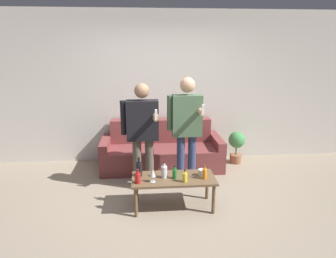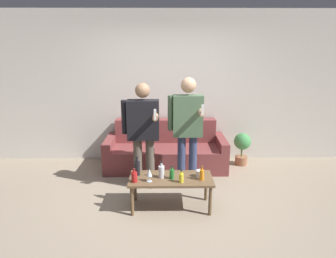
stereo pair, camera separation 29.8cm
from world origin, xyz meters
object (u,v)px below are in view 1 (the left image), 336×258
object	(u,v)px
coffee_table	(174,181)
bottle_orange	(205,173)
person_standing_right	(186,124)
couch	(162,151)
person_standing_left	(142,130)

from	to	relation	value
coffee_table	bottle_orange	world-z (taller)	bottle_orange
person_standing_right	coffee_table	bearing A→B (deg)	-111.53
bottle_orange	person_standing_right	xyz separation A→B (m)	(-0.14, 0.70, 0.47)
coffee_table	bottle_orange	size ratio (longest dim) A/B	5.83
couch	person_standing_left	bearing A→B (deg)	-111.47
couch	person_standing_left	size ratio (longest dim) A/B	1.31
coffee_table	person_standing_left	xyz separation A→B (m)	(-0.40, 0.60, 0.54)
bottle_orange	person_standing_right	distance (m)	0.86
bottle_orange	person_standing_left	size ratio (longest dim) A/B	0.12
couch	bottle_orange	world-z (taller)	couch
couch	coffee_table	bearing A→B (deg)	-87.33
bottle_orange	person_standing_right	bearing A→B (deg)	101.40
person_standing_right	couch	bearing A→B (deg)	111.58
couch	bottle_orange	distance (m)	1.59
person_standing_right	person_standing_left	bearing A→B (deg)	-177.09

